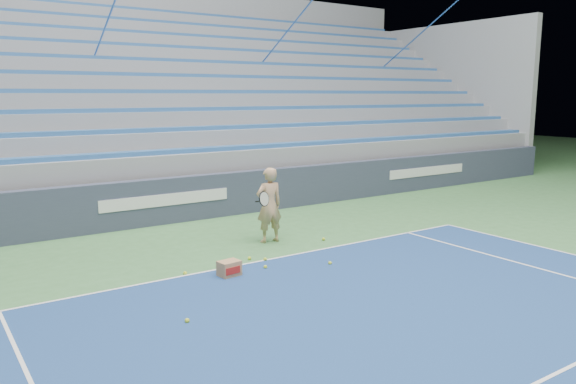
% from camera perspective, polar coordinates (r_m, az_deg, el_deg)
% --- Properties ---
extents(sponsor_barrier, '(30.00, 0.32, 1.10)m').
position_cam_1_polar(sponsor_barrier, '(13.76, -12.45, -0.89)').
color(sponsor_barrier, '#353B51').
rests_on(sponsor_barrier, ground).
extents(bleachers, '(31.00, 9.15, 7.30)m').
position_cam_1_polar(bleachers, '(18.98, -19.18, 7.19)').
color(bleachers, gray).
rests_on(bleachers, ground).
extents(tennis_player, '(0.91, 0.83, 1.58)m').
position_cam_1_polar(tennis_player, '(11.68, -1.94, -1.33)').
color(tennis_player, tan).
rests_on(tennis_player, ground).
extents(ball_box, '(0.39, 0.32, 0.27)m').
position_cam_1_polar(ball_box, '(9.70, -5.99, -7.74)').
color(ball_box, '#AB7D53').
rests_on(ball_box, ground).
extents(tennis_ball_0, '(0.07, 0.07, 0.07)m').
position_cam_1_polar(tennis_ball_0, '(11.98, 3.63, -4.79)').
color(tennis_ball_0, '#D2E42E').
rests_on(tennis_ball_0, ground).
extents(tennis_ball_1, '(0.07, 0.07, 0.07)m').
position_cam_1_polar(tennis_ball_1, '(10.53, -2.33, -6.84)').
color(tennis_ball_1, '#D2E42E').
rests_on(tennis_ball_1, ground).
extents(tennis_ball_2, '(0.07, 0.07, 0.07)m').
position_cam_1_polar(tennis_ball_2, '(10.62, -3.94, -6.72)').
color(tennis_ball_2, '#D2E42E').
rests_on(tennis_ball_2, ground).
extents(tennis_ball_3, '(0.07, 0.07, 0.07)m').
position_cam_1_polar(tennis_ball_3, '(10.32, 4.29, -7.21)').
color(tennis_ball_3, '#D2E42E').
rests_on(tennis_ball_3, ground).
extents(tennis_ball_4, '(0.07, 0.07, 0.07)m').
position_cam_1_polar(tennis_ball_4, '(7.92, -10.21, -12.74)').
color(tennis_ball_4, '#D2E42E').
rests_on(tennis_ball_4, ground).
extents(tennis_ball_5, '(0.07, 0.07, 0.07)m').
position_cam_1_polar(tennis_ball_5, '(9.89, -10.41, -8.11)').
color(tennis_ball_5, '#D2E42E').
rests_on(tennis_ball_5, ground).
extents(tennis_ball_6, '(0.07, 0.07, 0.07)m').
position_cam_1_polar(tennis_ball_6, '(10.35, -5.75, -7.18)').
color(tennis_ball_6, '#D2E42E').
rests_on(tennis_ball_6, ground).
extents(tennis_ball_7, '(0.07, 0.07, 0.07)m').
position_cam_1_polar(tennis_ball_7, '(10.08, -2.31, -7.61)').
color(tennis_ball_7, '#D2E42E').
rests_on(tennis_ball_7, ground).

